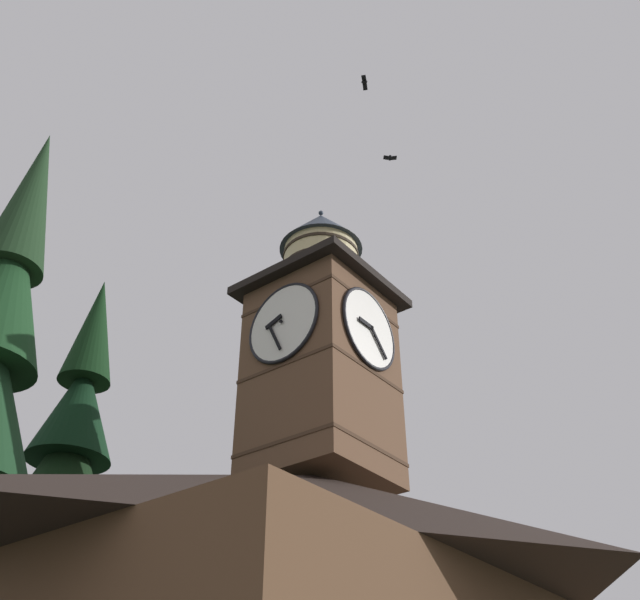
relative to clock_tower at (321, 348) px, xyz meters
The scene contains 5 objects.
clock_tower is the anchor object (origin of this frame).
pine_tree_behind 9.77m from the clock_tower, 72.49° to the right, with size 5.24×5.24×16.75m.
moon 30.60m from the clock_tower, 116.30° to the right, with size 2.14×2.14×2.14m.
flying_bird_high 10.06m from the clock_tower, 162.70° to the left, with size 0.47×0.51×0.15m.
flying_bird_low 8.18m from the clock_tower, 58.11° to the left, with size 0.56×0.38×0.12m.
Camera 1 is at (12.21, 8.91, 1.67)m, focal length 40.76 mm.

